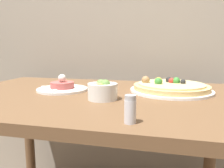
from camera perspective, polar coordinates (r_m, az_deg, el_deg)
The scene contains 5 objects.
dining_table at distance 0.95m, azimuth -5.31°, elevation -8.93°, with size 1.23×0.81×0.78m.
pizza_plate at distance 0.99m, azimuth 15.04°, elevation -0.86°, with size 0.35×0.35×0.07m.
tartare_plate at distance 1.00m, azimuth -12.84°, elevation -0.82°, with size 0.22×0.22×0.07m.
small_bowl at distance 0.80m, azimuth -2.49°, elevation -1.63°, with size 0.11×0.11×0.08m.
salt_shaker at distance 0.55m, azimuth 4.76°, elevation -6.63°, with size 0.03×0.03×0.07m.
Camera 1 is at (0.29, -0.45, 0.96)m, focal length 35.00 mm.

